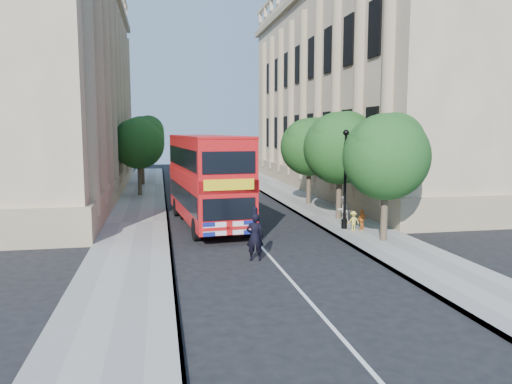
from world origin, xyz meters
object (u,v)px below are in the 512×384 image
woman_pedestrian (343,210)px  police_constable (255,237)px  box_van (194,191)px  lamp_post (345,183)px  double_decker_bus (207,177)px

woman_pedestrian → police_constable: bearing=28.6°
box_van → lamp_post: bearing=-47.1°
lamp_post → double_decker_bus: lamp_post is taller
double_decker_bus → box_van: double_decker_bus is taller
box_van → police_constable: bearing=-86.5°
double_decker_bus → police_constable: bearing=-87.0°
box_van → double_decker_bus: bearing=-87.8°
box_van → police_constable: size_ratio=2.76×
police_constable → woman_pedestrian: (6.12, 6.24, -0.07)m
lamp_post → woman_pedestrian: bearing=72.3°
lamp_post → box_van: 10.04m
lamp_post → woman_pedestrian: (0.40, 1.24, -1.61)m
woman_pedestrian → box_van: bearing=-52.5°
lamp_post → box_van: size_ratio=0.96×
lamp_post → woman_pedestrian: lamp_post is taller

